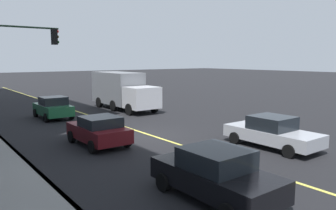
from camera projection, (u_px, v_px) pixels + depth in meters
name	position (u px, v px, depth m)	size (l,w,h in m)	color
ground	(149.00, 135.00, 18.64)	(200.00, 200.00, 0.00)	black
curb_edge	(18.00, 155.00, 14.47)	(80.00, 0.16, 0.15)	slate
lane_stripe_center	(149.00, 135.00, 18.64)	(80.00, 0.16, 0.01)	#D8CC4C
car_silver	(272.00, 132.00, 15.90)	(4.63, 2.07, 1.53)	#A8AAB2
car_green	(53.00, 107.00, 23.75)	(3.80, 2.00, 1.58)	#1E6038
car_black	(215.00, 174.00, 10.00)	(4.25, 2.05, 1.58)	black
car_maroon	(99.00, 130.00, 16.33)	(3.82, 2.03, 1.46)	#591116
truck_gray	(122.00, 90.00, 27.98)	(7.63, 2.56, 3.13)	silver
traffic_light_mast	(16.00, 59.00, 17.61)	(0.28, 3.83, 6.28)	#1E3823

